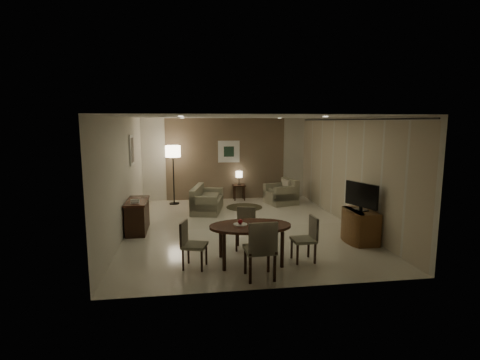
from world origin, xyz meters
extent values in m
cube|color=beige|center=(0.00, 0.00, 0.00)|extent=(5.50, 7.00, 0.00)
cube|color=white|center=(0.00, 0.00, 2.70)|extent=(5.50, 7.00, 0.00)
cube|color=brown|center=(0.00, 3.50, 1.35)|extent=(5.50, 0.00, 2.70)
cube|color=beige|center=(-2.75, 0.00, 1.35)|extent=(0.00, 7.00, 2.70)
cube|color=beige|center=(2.75, 0.00, 1.35)|extent=(0.00, 7.00, 2.70)
cube|color=brown|center=(0.00, 3.48, 1.35)|extent=(3.96, 0.03, 2.70)
cylinder|color=black|center=(2.68, 0.00, 2.64)|extent=(0.03, 6.80, 0.03)
cube|color=silver|center=(0.10, 3.46, 1.60)|extent=(0.72, 0.03, 0.72)
cube|color=#1B3122|center=(0.10, 3.44, 1.60)|extent=(0.34, 0.01, 0.34)
cube|color=silver|center=(-2.72, 1.20, 1.85)|extent=(0.03, 0.60, 0.80)
cube|color=gray|center=(-2.71, 1.20, 1.85)|extent=(0.01, 0.46, 0.64)
cylinder|color=white|center=(-1.40, -1.80, 2.69)|extent=(0.10, 0.10, 0.01)
cylinder|color=white|center=(1.40, -1.80, 2.69)|extent=(0.10, 0.10, 0.01)
cylinder|color=white|center=(-1.40, 1.80, 2.69)|extent=(0.10, 0.10, 0.01)
cylinder|color=white|center=(1.40, 1.80, 2.69)|extent=(0.10, 0.10, 0.01)
cylinder|color=white|center=(-0.36, -2.29, 0.72)|extent=(0.26, 0.26, 0.02)
cylinder|color=white|center=(0.04, -2.39, 0.72)|extent=(0.26, 0.26, 0.02)
sphere|color=#A31216|center=(-0.36, -2.29, 0.77)|extent=(0.09, 0.09, 0.09)
cube|color=white|center=(0.04, -2.39, 0.74)|extent=(0.12, 0.08, 0.03)
cylinder|color=#3D3922|center=(0.41, 2.11, 0.01)|extent=(1.10, 1.10, 0.01)
camera|label=1|loc=(-1.33, -8.89, 2.59)|focal=28.00mm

